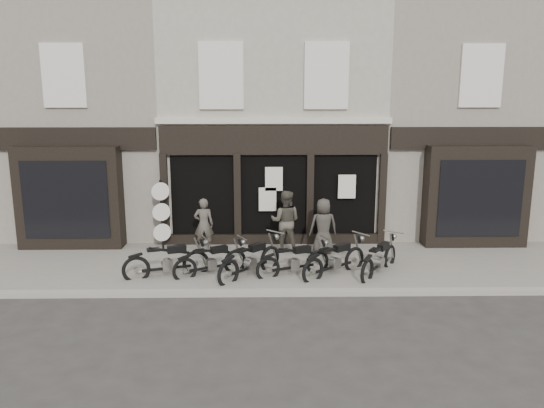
{
  "coord_description": "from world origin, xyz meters",
  "views": [
    {
      "loc": [
        -0.32,
        -13.57,
        4.91
      ],
      "look_at": [
        -0.08,
        1.6,
        1.7
      ],
      "focal_mm": 35.0,
      "sensor_mm": 36.0,
      "label": 1
    }
  ],
  "objects_px": {
    "motorcycle_0": "(168,264)",
    "motorcycle_4": "(335,262)",
    "motorcycle_5": "(379,261)",
    "man_right": "(323,226)",
    "man_left": "(204,224)",
    "motorcycle_3": "(294,263)",
    "advert_sign_post": "(162,218)",
    "motorcycle_2": "(251,263)",
    "man_centre": "(285,221)",
    "motorcycle_1": "(211,263)"
  },
  "relations": [
    {
      "from": "motorcycle_2",
      "to": "advert_sign_post",
      "type": "xyz_separation_m",
      "value": [
        -2.8,
        2.47,
        0.67
      ]
    },
    {
      "from": "man_left",
      "to": "man_centre",
      "type": "distance_m",
      "value": 2.51
    },
    {
      "from": "motorcycle_0",
      "to": "man_right",
      "type": "height_order",
      "value": "man_right"
    },
    {
      "from": "motorcycle_1",
      "to": "advert_sign_post",
      "type": "xyz_separation_m",
      "value": [
        -1.74,
        2.35,
        0.71
      ]
    },
    {
      "from": "man_left",
      "to": "man_centre",
      "type": "xyz_separation_m",
      "value": [
        2.5,
        -0.13,
        0.13
      ]
    },
    {
      "from": "motorcycle_2",
      "to": "man_centre",
      "type": "height_order",
      "value": "man_centre"
    },
    {
      "from": "motorcycle_3",
      "to": "advert_sign_post",
      "type": "bearing_deg",
      "value": 126.53
    },
    {
      "from": "motorcycle_4",
      "to": "man_centre",
      "type": "xyz_separation_m",
      "value": [
        -1.25,
        2.1,
        0.63
      ]
    },
    {
      "from": "motorcycle_5",
      "to": "motorcycle_4",
      "type": "bearing_deg",
      "value": 130.4
    },
    {
      "from": "motorcycle_2",
      "to": "motorcycle_5",
      "type": "xyz_separation_m",
      "value": [
        3.48,
        0.15,
        -0.02
      ]
    },
    {
      "from": "motorcycle_2",
      "to": "motorcycle_5",
      "type": "distance_m",
      "value": 3.48
    },
    {
      "from": "motorcycle_3",
      "to": "advert_sign_post",
      "type": "height_order",
      "value": "advert_sign_post"
    },
    {
      "from": "man_left",
      "to": "motorcycle_2",
      "type": "bearing_deg",
      "value": 120.64
    },
    {
      "from": "motorcycle_0",
      "to": "motorcycle_5",
      "type": "relative_size",
      "value": 1.16
    },
    {
      "from": "motorcycle_0",
      "to": "man_left",
      "type": "relative_size",
      "value": 1.36
    },
    {
      "from": "motorcycle_0",
      "to": "motorcycle_2",
      "type": "bearing_deg",
      "value": -17.72
    },
    {
      "from": "man_right",
      "to": "motorcycle_3",
      "type": "bearing_deg",
      "value": 57.09
    },
    {
      "from": "motorcycle_5",
      "to": "man_centre",
      "type": "xyz_separation_m",
      "value": [
        -2.47,
        1.99,
        0.64
      ]
    },
    {
      "from": "man_right",
      "to": "motorcycle_1",
      "type": "bearing_deg",
      "value": 24.07
    },
    {
      "from": "motorcycle_2",
      "to": "man_centre",
      "type": "relative_size",
      "value": 1.01
    },
    {
      "from": "motorcycle_3",
      "to": "advert_sign_post",
      "type": "relative_size",
      "value": 0.89
    },
    {
      "from": "motorcycle_0",
      "to": "advert_sign_post",
      "type": "height_order",
      "value": "advert_sign_post"
    },
    {
      "from": "man_centre",
      "to": "man_right",
      "type": "height_order",
      "value": "man_centre"
    },
    {
      "from": "motorcycle_0",
      "to": "motorcycle_3",
      "type": "bearing_deg",
      "value": -16.81
    },
    {
      "from": "motorcycle_0",
      "to": "motorcycle_2",
      "type": "relative_size",
      "value": 1.16
    },
    {
      "from": "motorcycle_4",
      "to": "motorcycle_0",
      "type": "bearing_deg",
      "value": 143.0
    },
    {
      "from": "man_centre",
      "to": "man_right",
      "type": "xyz_separation_m",
      "value": [
        1.13,
        -0.28,
        -0.1
      ]
    },
    {
      "from": "motorcycle_1",
      "to": "motorcycle_4",
      "type": "height_order",
      "value": "motorcycle_4"
    },
    {
      "from": "motorcycle_4",
      "to": "man_right",
      "type": "height_order",
      "value": "man_right"
    },
    {
      "from": "motorcycle_3",
      "to": "man_centre",
      "type": "distance_m",
      "value": 2.19
    },
    {
      "from": "motorcycle_0",
      "to": "motorcycle_4",
      "type": "bearing_deg",
      "value": -17.44
    },
    {
      "from": "motorcycle_1",
      "to": "motorcycle_4",
      "type": "distance_m",
      "value": 3.32
    },
    {
      "from": "man_centre",
      "to": "man_right",
      "type": "distance_m",
      "value": 1.16
    },
    {
      "from": "motorcycle_4",
      "to": "advert_sign_post",
      "type": "distance_m",
      "value": 5.66
    },
    {
      "from": "man_centre",
      "to": "advert_sign_post",
      "type": "bearing_deg",
      "value": 6.78
    },
    {
      "from": "motorcycle_0",
      "to": "motorcycle_2",
      "type": "distance_m",
      "value": 2.21
    },
    {
      "from": "motorcycle_3",
      "to": "motorcycle_4",
      "type": "bearing_deg",
      "value": -23.5
    },
    {
      "from": "man_left",
      "to": "advert_sign_post",
      "type": "height_order",
      "value": "advert_sign_post"
    },
    {
      "from": "motorcycle_5",
      "to": "man_right",
      "type": "distance_m",
      "value": 2.24
    },
    {
      "from": "motorcycle_0",
      "to": "motorcycle_4",
      "type": "xyz_separation_m",
      "value": [
        4.47,
        0.06,
        -0.0
      ]
    },
    {
      "from": "motorcycle_0",
      "to": "man_right",
      "type": "xyz_separation_m",
      "value": [
        4.35,
        1.88,
        0.53
      ]
    },
    {
      "from": "motorcycle_2",
      "to": "man_centre",
      "type": "xyz_separation_m",
      "value": [
        1.01,
        2.14,
        0.62
      ]
    },
    {
      "from": "motorcycle_0",
      "to": "man_centre",
      "type": "distance_m",
      "value": 3.93
    },
    {
      "from": "man_right",
      "to": "advert_sign_post",
      "type": "xyz_separation_m",
      "value": [
        -4.94,
        0.6,
        0.15
      ]
    },
    {
      "from": "motorcycle_3",
      "to": "advert_sign_post",
      "type": "xyz_separation_m",
      "value": [
        -3.97,
        2.4,
        0.7
      ]
    },
    {
      "from": "motorcycle_0",
      "to": "man_right",
      "type": "bearing_deg",
      "value": 5.25
    },
    {
      "from": "motorcycle_1",
      "to": "man_left",
      "type": "distance_m",
      "value": 2.27
    },
    {
      "from": "advert_sign_post",
      "to": "motorcycle_0",
      "type": "bearing_deg",
      "value": -100.74
    },
    {
      "from": "advert_sign_post",
      "to": "man_right",
      "type": "bearing_deg",
      "value": -31.14
    },
    {
      "from": "motorcycle_0",
      "to": "motorcycle_5",
      "type": "distance_m",
      "value": 5.69
    }
  ]
}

